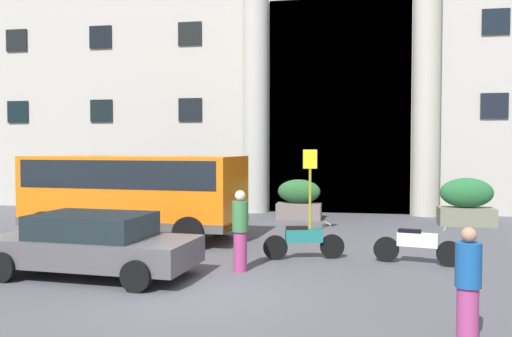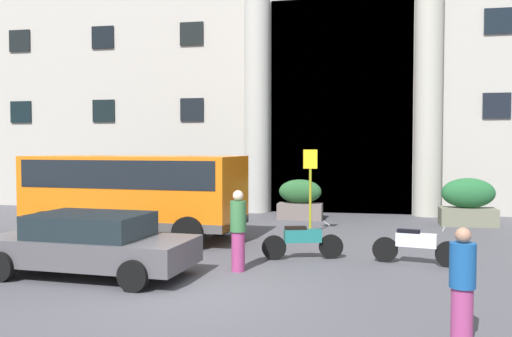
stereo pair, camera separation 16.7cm
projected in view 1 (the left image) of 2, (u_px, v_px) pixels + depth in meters
The scene contains 14 objects.
ground_plane at pixel (197, 296), 10.29m from camera, with size 80.00×64.00×0.12m, color #48484E.
office_building_facade at pixel (297, 3), 27.05m from camera, with size 41.77×9.80×20.01m.
orange_minibus at pixel (135, 189), 16.28m from camera, with size 6.64×3.17×2.50m.
bus_stop_sign at pixel (310, 182), 17.08m from camera, with size 0.44×0.08×2.69m.
hedge_planter_entrance_left at pixel (116, 200), 21.67m from camera, with size 2.10×0.98×1.29m.
hedge_planter_east at pixel (299, 200), 20.61m from camera, with size 1.69×0.81×1.53m.
hedge_planter_far_west at pixel (466, 202), 19.02m from camera, with size 1.89×0.97×1.68m.
hedge_planter_far_east at pixel (213, 201), 21.10m from camera, with size 1.60×0.71×1.36m.
parked_compact_extra at pixel (93, 244), 11.59m from camera, with size 4.57×2.34×1.35m.
motorcycle_far_end at pixel (415, 245), 12.78m from camera, with size 2.02×0.68×0.89m.
scooter_by_planter at pixel (120, 235), 14.18m from camera, with size 1.89×0.64×0.89m.
motorcycle_near_kerb at pixel (302, 241), 13.34m from camera, with size 1.98×0.78×0.89m.
pedestrian_man_crossing at pixel (468, 286), 7.57m from camera, with size 0.36×0.36×1.66m.
pedestrian_man_red_shirt at pixel (240, 230), 12.02m from camera, with size 0.36×0.36×1.81m.
Camera 1 is at (2.95, -9.81, 2.79)m, focal length 37.87 mm.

